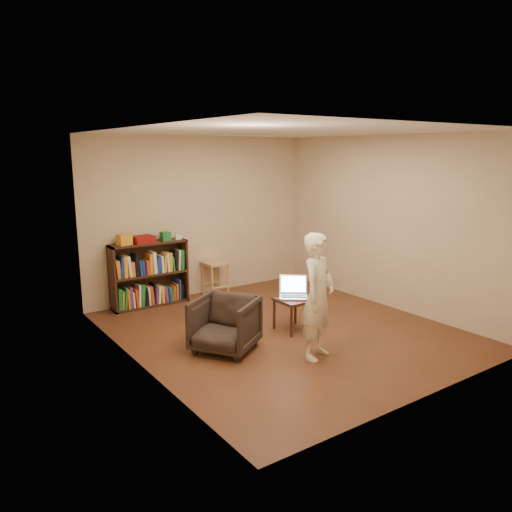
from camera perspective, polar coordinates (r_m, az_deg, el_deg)
floor at (r=6.77m, az=3.16°, el=-8.49°), size 4.50×4.50×0.00m
ceiling at (r=6.36m, az=3.43°, el=14.05°), size 4.50×4.50×0.00m
wall_back at (r=8.31m, az=-6.36°, el=4.49°), size 4.00×0.00×4.00m
wall_left at (r=5.45m, az=-13.48°, el=0.38°), size 0.00×4.50×4.50m
wall_right at (r=7.82m, az=14.92°, el=3.71°), size 0.00×4.50×4.50m
bookshelf at (r=7.90m, az=-12.10°, el=-2.44°), size 1.20×0.30×1.00m
box_yellow at (r=7.60m, az=-14.82°, el=1.82°), size 0.22×0.18×0.16m
red_cloth at (r=7.72m, az=-12.80°, el=1.87°), size 0.34×0.27×0.11m
box_green at (r=7.85m, az=-10.31°, el=2.23°), size 0.14×0.14×0.13m
box_white at (r=7.95m, az=-8.89°, el=2.18°), size 0.11×0.11×0.07m
stool at (r=8.34m, az=-4.67°, el=-1.39°), size 0.39×0.39×0.56m
armchair at (r=6.04m, az=-3.57°, el=-7.79°), size 0.98×0.98×0.65m
side_table at (r=6.69m, az=4.33°, el=-5.48°), size 0.43×0.43×0.44m
laptop at (r=6.75m, az=4.29°, el=-4.15°), size 0.53×0.53×0.26m
person at (r=5.75m, az=7.10°, el=-4.60°), size 0.63×0.54×1.47m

